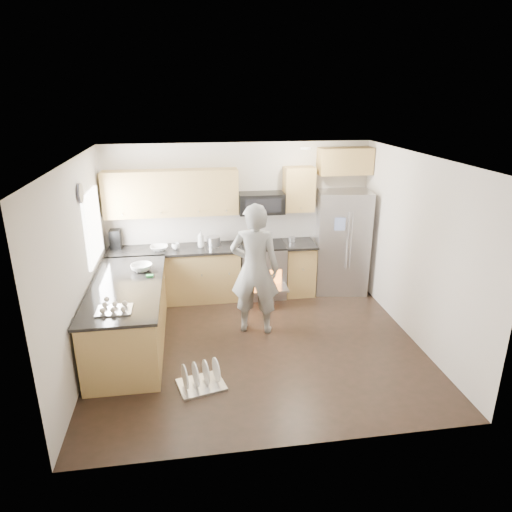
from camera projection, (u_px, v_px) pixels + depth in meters
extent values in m
plane|color=black|center=(257.00, 345.00, 6.45)|extent=(4.50, 4.50, 0.00)
cube|color=beige|center=(239.00, 219.00, 7.88)|extent=(4.50, 0.04, 2.60)
cube|color=beige|center=(290.00, 332.00, 4.15)|extent=(4.50, 0.04, 2.60)
cube|color=beige|center=(79.00, 268.00, 5.70)|extent=(0.04, 4.00, 2.60)
cube|color=beige|center=(417.00, 250.00, 6.33)|extent=(0.04, 4.00, 2.60)
cube|color=white|center=(257.00, 159.00, 5.58)|extent=(4.50, 4.00, 0.04)
cube|color=white|center=(93.00, 227.00, 6.54)|extent=(0.04, 1.00, 1.00)
cylinder|color=#FCEECA|center=(306.00, 148.00, 6.73)|extent=(0.14, 0.14, 0.02)
cylinder|color=#474754|center=(80.00, 193.00, 5.83)|extent=(0.03, 0.26, 0.26)
cube|color=#A07F40|center=(176.00, 276.00, 7.73)|extent=(2.15, 0.60, 0.87)
cube|color=black|center=(174.00, 250.00, 7.56)|extent=(2.19, 0.64, 0.04)
cube|color=#A07F40|center=(298.00, 269.00, 8.03)|extent=(0.50, 0.60, 0.87)
cube|color=black|center=(299.00, 244.00, 7.86)|extent=(0.54, 0.64, 0.04)
cube|color=#A07F40|center=(171.00, 193.00, 7.38)|extent=(2.16, 0.33, 0.74)
cube|color=#A07F40|center=(299.00, 189.00, 7.69)|extent=(0.50, 0.33, 0.74)
cube|color=#A07F40|center=(345.00, 161.00, 7.64)|extent=(0.90, 0.33, 0.44)
imported|color=silver|center=(159.00, 248.00, 7.48)|extent=(0.29, 0.29, 0.07)
imported|color=white|center=(201.00, 239.00, 7.59)|extent=(0.11, 0.11, 0.29)
imported|color=white|center=(176.00, 246.00, 7.50)|extent=(0.13, 0.13, 0.10)
cylinder|color=#B7B7BC|center=(214.00, 241.00, 7.68)|extent=(0.23, 0.23, 0.16)
cube|color=black|center=(115.00, 239.00, 7.52)|extent=(0.17, 0.21, 0.32)
cylinder|color=#B7B7BC|center=(292.00, 240.00, 7.88)|extent=(0.11, 0.11, 0.09)
cube|color=#A07F40|center=(129.00, 318.00, 6.29)|extent=(0.90, 2.30, 0.87)
cube|color=black|center=(126.00, 286.00, 6.13)|extent=(0.96, 2.36, 0.04)
imported|color=silver|center=(141.00, 268.00, 6.60)|extent=(0.31, 0.31, 0.10)
cube|color=green|center=(150.00, 276.00, 6.39)|extent=(0.10, 0.07, 0.03)
cube|color=#B7B7BC|center=(114.00, 308.00, 5.38)|extent=(0.41, 0.31, 0.09)
cube|color=#B7B7BC|center=(262.00, 271.00, 7.91)|extent=(0.76, 0.62, 0.90)
cube|color=black|center=(262.00, 245.00, 7.76)|extent=(0.76, 0.60, 0.03)
cube|color=orange|center=(265.00, 280.00, 7.64)|extent=(0.56, 0.02, 0.34)
cube|color=#B7B7BC|center=(267.00, 289.00, 7.51)|extent=(0.70, 0.34, 0.03)
cube|color=silver|center=(267.00, 297.00, 7.51)|extent=(0.24, 0.03, 0.28)
cube|color=black|center=(261.00, 203.00, 7.63)|extent=(0.76, 0.40, 0.34)
cube|color=#B7B7BC|center=(342.00, 242.00, 7.98)|extent=(0.99, 0.83, 1.81)
cylinder|color=#B7B7BC|center=(347.00, 241.00, 7.61)|extent=(0.02, 0.02, 0.98)
cylinder|color=#B7B7BC|center=(351.00, 241.00, 7.61)|extent=(0.02, 0.02, 0.98)
cube|color=pink|center=(359.00, 251.00, 7.71)|extent=(0.23, 0.05, 0.29)
cube|color=#8296D0|center=(340.00, 224.00, 7.49)|extent=(0.17, 0.04, 0.22)
imported|color=gray|center=(255.00, 270.00, 6.53)|extent=(0.80, 0.63, 1.95)
cube|color=#B7B7BC|center=(201.00, 385.00, 5.53)|extent=(0.63, 0.55, 0.03)
cylinder|color=white|center=(185.00, 377.00, 5.41)|extent=(0.09, 0.30, 0.30)
cylinder|color=white|center=(196.00, 374.00, 5.45)|extent=(0.09, 0.30, 0.30)
cylinder|color=white|center=(206.00, 372.00, 5.50)|extent=(0.09, 0.30, 0.30)
cylinder|color=white|center=(216.00, 370.00, 5.55)|extent=(0.09, 0.30, 0.30)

